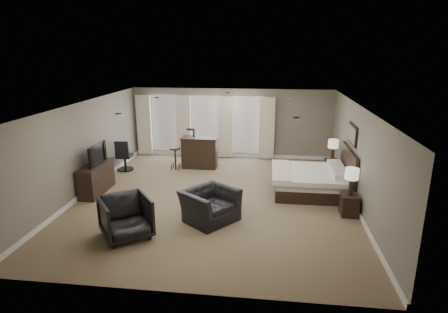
# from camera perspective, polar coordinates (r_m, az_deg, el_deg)

# --- Properties ---
(room) EXTENTS (7.60, 8.60, 2.64)m
(room) POSITION_cam_1_polar(r_m,az_deg,el_deg) (10.08, -1.41, 0.51)
(room) COLOR #716047
(room) RESTS_ON ground
(window_bay) EXTENTS (5.25, 0.20, 2.30)m
(window_bay) POSITION_cam_1_polar(r_m,az_deg,el_deg) (14.21, -2.98, 4.67)
(window_bay) COLOR silver
(window_bay) RESTS_ON room
(bed) EXTENTS (2.09, 2.00, 1.33)m
(bed) POSITION_cam_1_polar(r_m,az_deg,el_deg) (10.96, 12.70, -2.07)
(bed) COLOR silver
(bed) RESTS_ON ground
(nightstand_near) EXTENTS (0.40, 0.49, 0.54)m
(nightstand_near) POSITION_cam_1_polar(r_m,az_deg,el_deg) (9.89, 18.49, -7.00)
(nightstand_near) COLOR black
(nightstand_near) RESTS_ON ground
(nightstand_far) EXTENTS (0.43, 0.53, 0.58)m
(nightstand_far) POSITION_cam_1_polar(r_m,az_deg,el_deg) (12.56, 16.04, -1.78)
(nightstand_far) COLOR black
(nightstand_far) RESTS_ON ground
(lamp_near) EXTENTS (0.33, 0.33, 0.68)m
(lamp_near) POSITION_cam_1_polar(r_m,az_deg,el_deg) (9.68, 18.81, -3.67)
(lamp_near) COLOR beige
(lamp_near) RESTS_ON nightstand_near
(lamp_far) EXTENTS (0.33, 0.33, 0.67)m
(lamp_far) POSITION_cam_1_polar(r_m,az_deg,el_deg) (12.39, 16.26, 0.96)
(lamp_far) COLOR beige
(lamp_far) RESTS_ON nightstand_far
(wall_art) EXTENTS (0.04, 0.96, 0.56)m
(wall_art) POSITION_cam_1_polar(r_m,az_deg,el_deg) (10.86, 18.94, 3.21)
(wall_art) COLOR slate
(wall_art) RESTS_ON room
(dresser) EXTENTS (0.47, 1.47, 0.85)m
(dresser) POSITION_cam_1_polar(r_m,az_deg,el_deg) (11.37, -18.87, -3.18)
(dresser) COLOR black
(dresser) RESTS_ON ground
(tv) EXTENTS (0.59, 1.03, 0.14)m
(tv) POSITION_cam_1_polar(r_m,az_deg,el_deg) (11.22, -19.09, -0.79)
(tv) COLOR black
(tv) RESTS_ON dresser
(armchair_near) EXTENTS (1.37, 1.43, 1.05)m
(armchair_near) POSITION_cam_1_polar(r_m,az_deg,el_deg) (9.02, -2.18, -6.62)
(armchair_near) COLOR black
(armchair_near) RESTS_ON ground
(armchair_far) EXTENTS (1.36, 1.34, 1.02)m
(armchair_far) POSITION_cam_1_polar(r_m,az_deg,el_deg) (8.52, -14.76, -8.68)
(armchair_far) COLOR black
(armchair_far) RESTS_ON ground
(bar_counter) EXTENTS (1.25, 0.65, 1.09)m
(bar_counter) POSITION_cam_1_polar(r_m,az_deg,el_deg) (13.05, -3.71, 0.66)
(bar_counter) COLOR black
(bar_counter) RESTS_ON ground
(bar_stool_left) EXTENTS (0.48, 0.48, 0.78)m
(bar_stool_left) POSITION_cam_1_polar(r_m,az_deg,el_deg) (12.92, -7.42, -0.30)
(bar_stool_left) COLOR black
(bar_stool_left) RESTS_ON ground
(bar_stool_right) EXTENTS (0.47, 0.47, 0.76)m
(bar_stool_right) POSITION_cam_1_polar(r_m,az_deg,el_deg) (13.37, -4.09, 0.31)
(bar_stool_right) COLOR black
(bar_stool_right) RESTS_ON ground
(desk_chair) EXTENTS (0.56, 0.56, 1.07)m
(desk_chair) POSITION_cam_1_polar(r_m,az_deg,el_deg) (13.15, -14.90, 0.22)
(desk_chair) COLOR black
(desk_chair) RESTS_ON ground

